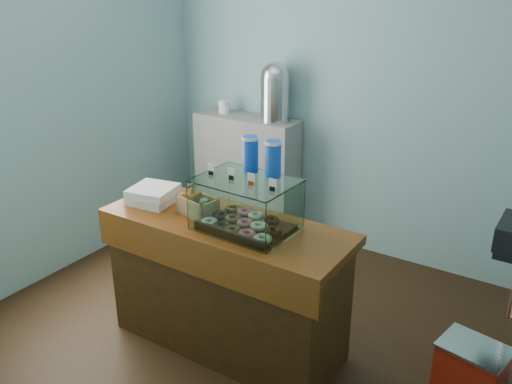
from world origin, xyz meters
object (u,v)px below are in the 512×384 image
Objects in this scene: coffee_urn at (275,90)px; red_cooler at (471,369)px; counter at (226,284)px; display_case at (249,201)px.

coffee_urn is 2.67m from red_cooler.
coffee_urn is (-0.60, 1.58, 0.91)m from counter.
red_cooler is (2.07, -1.18, -1.21)m from coffee_urn.
display_case is at bearing -63.86° from coffee_urn.
counter is 2.75× the size of display_case.
display_case is 1.76m from coffee_urn.
counter is 1.92m from coffee_urn.
display_case is at bearing -153.17° from red_cooler.
coffee_urn is at bearing 110.88° from counter.
red_cooler is at bearing -29.74° from coffee_urn.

